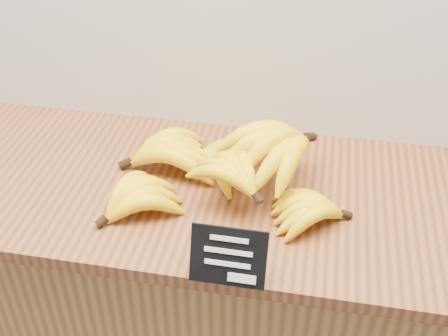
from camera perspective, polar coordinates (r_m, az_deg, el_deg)
counter at (r=1.56m, az=0.35°, el=-15.93°), size 1.32×0.50×0.90m
counter_top at (r=1.23m, az=0.43°, el=-2.58°), size 1.48×0.54×0.03m
chalkboard_sign at (r=0.99m, az=0.43°, el=-9.02°), size 0.14×0.04×0.10m
banana_pile at (r=1.19m, az=-0.10°, el=0.09°), size 0.55×0.37×0.13m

